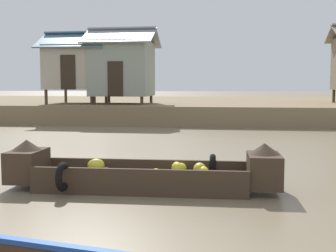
{
  "coord_description": "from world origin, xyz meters",
  "views": [
    {
      "loc": [
        1.18,
        -2.16,
        1.93
      ],
      "look_at": [
        -0.21,
        7.84,
        1.0
      ],
      "focal_mm": 46.87,
      "sensor_mm": 36.0,
      "label": 1
    }
  ],
  "objects": [
    {
      "name": "ground_plane",
      "position": [
        0.0,
        10.0,
        0.0
      ],
      "size": [
        300.0,
        300.0,
        0.0
      ],
      "primitive_type": "plane",
      "color": "#7A6B51"
    },
    {
      "name": "stilt_house_mid_left",
      "position": [
        -4.6,
        21.35,
        2.92
      ],
      "size": [
        3.77,
        3.62,
        4.14
      ],
      "color": "#4C3826",
      "rests_on": "riverbank_strip"
    },
    {
      "name": "banana_boat",
      "position": [
        -0.4,
        5.73,
        0.31
      ],
      "size": [
        5.06,
        1.83,
        0.91
      ],
      "color": "#3D2D21",
      "rests_on": "ground"
    },
    {
      "name": "riverbank_strip",
      "position": [
        0.0,
        28.07,
        0.48
      ],
      "size": [
        160.0,
        20.0,
        0.96
      ],
      "primitive_type": "cube",
      "color": "#7F6B4C",
      "rests_on": "ground"
    },
    {
      "name": "stilt_house_left",
      "position": [
        -7.14,
        21.47,
        3.0
      ],
      "size": [
        3.75,
        3.73,
        3.97
      ],
      "color": "#4C3826",
      "rests_on": "riverbank_strip"
    }
  ]
}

